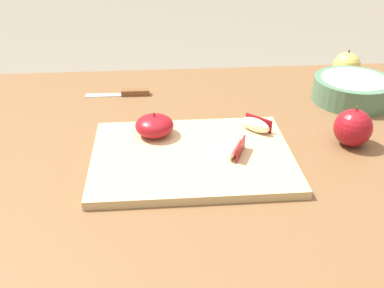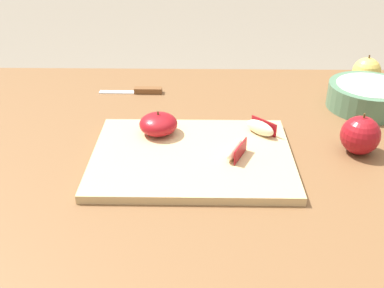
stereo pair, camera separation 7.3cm
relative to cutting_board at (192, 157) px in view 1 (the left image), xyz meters
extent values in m
cube|color=brown|center=(-0.03, 0.06, -0.02)|extent=(1.34, 0.89, 0.03)
cube|color=brown|center=(0.58, 0.45, -0.41)|extent=(0.06, 0.06, 0.74)
cube|color=tan|center=(0.00, 0.00, 0.00)|extent=(0.38, 0.29, 0.02)
ellipsoid|color=maroon|center=(-0.07, 0.08, 0.03)|extent=(0.08, 0.08, 0.04)
cylinder|color=#4C3319|center=(-0.07, 0.08, 0.05)|extent=(0.00, 0.00, 0.01)
ellipsoid|color=beige|center=(0.14, 0.08, 0.02)|extent=(0.06, 0.06, 0.03)
cube|color=maroon|center=(0.15, 0.09, 0.02)|extent=(0.05, 0.05, 0.03)
ellipsoid|color=beige|center=(0.08, -0.01, 0.02)|extent=(0.05, 0.07, 0.03)
cube|color=maroon|center=(0.09, -0.02, 0.02)|extent=(0.03, 0.06, 0.03)
cube|color=silver|center=(-0.20, 0.33, -0.01)|extent=(0.09, 0.02, 0.00)
cube|color=brown|center=(-0.12, 0.33, 0.00)|extent=(0.07, 0.02, 0.01)
sphere|color=maroon|center=(0.33, 0.04, 0.03)|extent=(0.08, 0.08, 0.08)
cylinder|color=#4C3319|center=(0.33, 0.04, 0.07)|extent=(0.00, 0.00, 0.01)
sphere|color=#DBBC51|center=(0.45, 0.39, 0.03)|extent=(0.07, 0.07, 0.07)
cylinder|color=#4C3319|center=(0.45, 0.39, 0.07)|extent=(0.00, 0.00, 0.01)
cylinder|color=#4C7556|center=(0.41, 0.25, 0.02)|extent=(0.19, 0.19, 0.06)
cylinder|color=white|center=(0.41, 0.25, 0.03)|extent=(0.16, 0.16, 0.05)
camera|label=1|loc=(-0.06, -0.75, 0.45)|focal=42.92mm
camera|label=2|loc=(0.01, -0.75, 0.45)|focal=42.92mm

